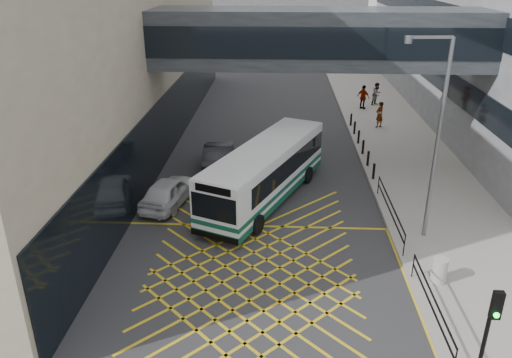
# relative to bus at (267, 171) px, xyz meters

# --- Properties ---
(ground) EXTENTS (120.00, 120.00, 0.00)m
(ground) POSITION_rel_bus_xyz_m (-0.37, -7.47, -1.56)
(ground) COLOR #333335
(skybridge) EXTENTS (20.00, 4.10, 3.00)m
(skybridge) POSITION_rel_bus_xyz_m (2.63, 4.53, 5.94)
(skybridge) COLOR #31363B
(skybridge) RESTS_ON ground
(pavement) EXTENTS (6.00, 54.00, 0.16)m
(pavement) POSITION_rel_bus_xyz_m (8.63, 7.53, -1.48)
(pavement) COLOR gray
(pavement) RESTS_ON ground
(box_junction) EXTENTS (12.00, 9.00, 0.01)m
(box_junction) POSITION_rel_bus_xyz_m (-0.37, -7.47, -1.55)
(box_junction) COLOR gold
(box_junction) RESTS_ON ground
(bus) EXTENTS (6.28, 10.45, 2.91)m
(bus) POSITION_rel_bus_xyz_m (0.00, 0.00, 0.00)
(bus) COLOR white
(bus) RESTS_ON ground
(car_white) EXTENTS (2.84, 4.87, 1.45)m
(car_white) POSITION_rel_bus_xyz_m (-4.87, -0.88, -0.83)
(car_white) COLOR silver
(car_white) RESTS_ON ground
(car_dark) EXTENTS (2.30, 5.14, 1.57)m
(car_dark) POSITION_rel_bus_xyz_m (-2.93, 4.03, -0.77)
(car_dark) COLOR black
(car_dark) RESTS_ON ground
(car_silver) EXTENTS (3.56, 4.82, 1.38)m
(car_silver) POSITION_rel_bus_xyz_m (0.86, 8.64, -0.87)
(car_silver) COLOR #989BA1
(car_silver) RESTS_ON ground
(traffic_light) EXTENTS (0.26, 0.43, 3.70)m
(traffic_light) POSITION_rel_bus_xyz_m (6.04, -12.91, 1.01)
(traffic_light) COLOR black
(traffic_light) RESTS_ON pavement
(street_lamp) EXTENTS (1.95, 0.40, 8.55)m
(street_lamp) POSITION_rel_bus_xyz_m (6.87, -3.73, 3.48)
(street_lamp) COLOR slate
(street_lamp) RESTS_ON pavement
(litter_bin) EXTENTS (0.58, 0.58, 1.00)m
(litter_bin) POSITION_rel_bus_xyz_m (6.69, -7.25, -0.90)
(litter_bin) COLOR #ADA89E
(litter_bin) RESTS_ON pavement
(kerb_railings) EXTENTS (0.05, 12.54, 1.00)m
(kerb_railings) POSITION_rel_bus_xyz_m (5.78, -5.69, -0.68)
(kerb_railings) COLOR black
(kerb_railings) RESTS_ON pavement
(bollards) EXTENTS (0.14, 10.14, 0.90)m
(bollards) POSITION_rel_bus_xyz_m (5.88, 7.53, -0.95)
(bollards) COLOR black
(bollards) RESTS_ON pavement
(pedestrian_a) EXTENTS (0.92, 0.89, 1.89)m
(pedestrian_a) POSITION_rel_bus_xyz_m (7.87, 12.22, -0.45)
(pedestrian_a) COLOR gray
(pedestrian_a) RESTS_ON pavement
(pedestrian_b) EXTENTS (1.03, 1.02, 1.87)m
(pedestrian_b) POSITION_rel_bus_xyz_m (8.76, 18.57, -0.46)
(pedestrian_b) COLOR gray
(pedestrian_b) RESTS_ON pavement
(pedestrian_c) EXTENTS (1.23, 1.19, 1.96)m
(pedestrian_c) POSITION_rel_bus_xyz_m (7.43, 17.24, -0.42)
(pedestrian_c) COLOR gray
(pedestrian_c) RESTS_ON pavement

